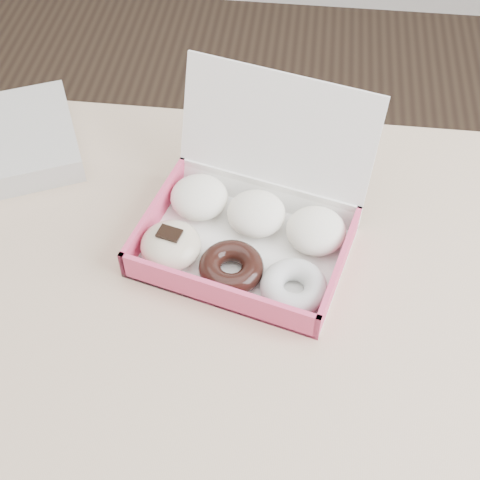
# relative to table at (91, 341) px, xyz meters

# --- Properties ---
(table) EXTENTS (1.20, 0.80, 0.75)m
(table) POSITION_rel_table_xyz_m (0.00, 0.00, 0.00)
(table) COLOR tan
(table) RESTS_ON ground
(donut_box) EXTENTS (0.32, 0.30, 0.19)m
(donut_box) POSITION_rel_table_xyz_m (0.20, 0.13, 0.11)
(donut_box) COLOR white
(donut_box) RESTS_ON table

